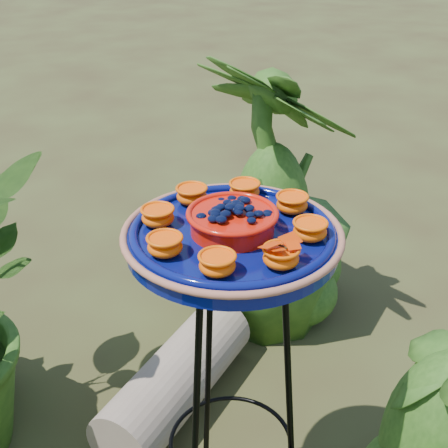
{
  "coord_description": "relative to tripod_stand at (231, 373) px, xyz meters",
  "views": [
    {
      "loc": [
        -0.5,
        -1.06,
        1.45
      ],
      "look_at": [
        -0.01,
        -0.13,
        0.88
      ],
      "focal_mm": 50.0,
      "sensor_mm": 36.0,
      "label": 1
    }
  ],
  "objects": [
    {
      "name": "tripod_stand",
      "position": [
        0.0,
        0.0,
        0.0
      ],
      "size": [
        0.31,
        0.33,
        0.82
      ],
      "rotation": [
        0.0,
        0.0,
        -0.06
      ],
      "color": "black",
      "rests_on": "ground"
    },
    {
      "name": "feeder_dish",
      "position": [
        0.0,
        -0.0,
        0.36
      ],
      "size": [
        0.44,
        0.44,
        0.1
      ],
      "rotation": [
        0.0,
        0.0,
        -0.06
      ],
      "color": "#060D4F",
      "rests_on": "tripod_stand"
    },
    {
      "name": "driftwood_log",
      "position": [
        0.04,
        0.44,
        -0.39
      ],
      "size": [
        0.63,
        0.52,
        0.21
      ],
      "primitive_type": "cylinder",
      "rotation": [
        0.0,
        1.57,
        0.6
      ],
      "color": "gray",
      "rests_on": "ground"
    },
    {
      "name": "shrub_back_right",
      "position": [
        0.54,
        0.71,
        0.0
      ],
      "size": [
        0.69,
        0.69,
        1.0
      ],
      "primitive_type": "imported",
      "rotation": [
        0.0,
        0.0,
        1.86
      ],
      "color": "#1F4311",
      "rests_on": "ground"
    },
    {
      "name": "shrub_front_right",
      "position": [
        0.44,
        -0.24,
        -0.15
      ],
      "size": [
        0.44,
        0.42,
        0.69
      ],
      "primitive_type": "imported",
      "rotation": [
        0.0,
        0.0,
        3.82
      ],
      "color": "#1F4311",
      "rests_on": "ground"
    }
  ]
}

